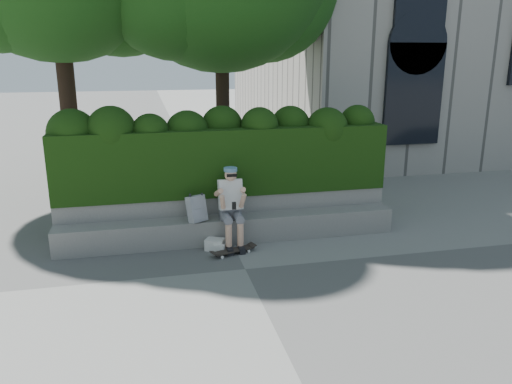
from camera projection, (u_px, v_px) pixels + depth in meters
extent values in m
plane|color=slate|center=(245.00, 269.00, 7.75)|extent=(80.00, 80.00, 0.00)
cube|color=gray|center=(231.00, 229.00, 8.86)|extent=(6.00, 0.45, 0.45)
cube|color=gray|center=(226.00, 213.00, 9.27)|extent=(6.00, 0.50, 0.75)
cube|color=black|center=(224.00, 159.00, 9.22)|extent=(6.00, 1.00, 1.20)
cylinder|color=black|center=(223.00, 123.00, 12.30)|extent=(0.33, 0.33, 3.14)
cylinder|color=black|center=(71.00, 126.00, 11.60)|extent=(0.39, 0.39, 3.23)
cube|color=slate|center=(230.00, 212.00, 8.72)|extent=(0.36, 0.26, 0.22)
cube|color=silver|center=(230.00, 194.00, 8.56)|extent=(0.40, 0.32, 0.55)
sphere|color=tan|center=(231.00, 175.00, 8.40)|extent=(0.21, 0.21, 0.21)
cylinder|color=slate|center=(230.00, 169.00, 8.39)|extent=(0.23, 0.23, 0.06)
cube|color=black|center=(234.00, 206.00, 8.26)|extent=(0.07, 0.02, 0.13)
cylinder|color=tan|center=(229.00, 238.00, 8.37)|extent=(0.11, 0.11, 0.47)
cylinder|color=tan|center=(240.00, 237.00, 8.41)|extent=(0.11, 0.11, 0.47)
cube|color=black|center=(230.00, 250.00, 8.36)|extent=(0.10, 0.26, 0.10)
cube|color=black|center=(241.00, 249.00, 8.41)|extent=(0.10, 0.26, 0.10)
cube|color=black|center=(233.00, 250.00, 8.32)|extent=(0.74, 0.40, 0.02)
cylinder|color=silver|center=(222.00, 257.00, 8.14)|extent=(0.06, 0.04, 0.05)
cylinder|color=silver|center=(218.00, 254.00, 8.26)|extent=(0.06, 0.04, 0.05)
cylinder|color=silver|center=(249.00, 251.00, 8.39)|extent=(0.06, 0.04, 0.05)
cylinder|color=silver|center=(244.00, 248.00, 8.51)|extent=(0.06, 0.04, 0.05)
cube|color=#B3B4B8|center=(197.00, 209.00, 8.51)|extent=(0.35, 0.30, 0.45)
cube|color=beige|center=(215.00, 244.00, 8.48)|extent=(0.37, 0.34, 0.20)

